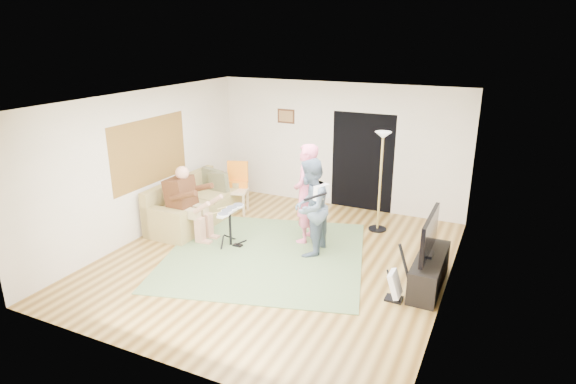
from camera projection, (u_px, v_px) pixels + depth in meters
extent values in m
plane|color=brown|center=(277.00, 259.00, 8.21)|extent=(6.00, 6.00, 0.00)
plane|color=white|center=(275.00, 100.00, 7.35)|extent=(6.00, 6.00, 0.00)
plane|color=olive|center=(150.00, 152.00, 9.00)|extent=(0.00, 2.05, 2.05)
plane|color=black|center=(362.00, 162.00, 10.22)|extent=(2.10, 0.00, 2.10)
cube|color=#3F2314|center=(286.00, 116.00, 10.68)|extent=(0.42, 0.03, 0.32)
cube|color=#597346|center=(265.00, 254.00, 8.36)|extent=(4.09, 4.04, 0.02)
cube|color=#A38E51|center=(197.00, 212.00, 9.71)|extent=(0.89, 1.78, 0.44)
cube|color=#A38E51|center=(181.00, 199.00, 9.79)|extent=(0.17, 2.20, 0.89)
cube|color=#A38E51|center=(223.00, 194.00, 10.53)|extent=(0.89, 0.21, 0.63)
cube|color=#A38E51|center=(165.00, 225.00, 8.83)|extent=(0.89, 0.21, 0.63)
cube|color=#502B16|center=(181.00, 194.00, 8.90)|extent=(0.38, 0.50, 0.63)
sphere|color=tan|center=(182.00, 173.00, 8.74)|extent=(0.25, 0.25, 0.25)
cylinder|color=black|center=(230.00, 228.00, 8.63)|extent=(0.05, 0.05, 0.64)
cube|color=white|center=(230.00, 212.00, 8.53)|extent=(0.12, 0.64, 0.04)
imported|color=pink|center=(306.00, 194.00, 8.66)|extent=(0.51, 0.71, 1.83)
imported|color=slate|center=(310.00, 208.00, 8.16)|extent=(0.69, 0.86, 1.70)
cube|color=black|center=(394.00, 299.00, 6.96)|extent=(0.24, 0.20, 0.03)
cube|color=white|center=(395.00, 284.00, 6.88)|extent=(0.19, 0.29, 0.38)
cylinder|color=black|center=(404.00, 261.00, 6.72)|extent=(0.20, 0.04, 0.50)
cylinder|color=black|center=(377.00, 229.00, 9.42)|extent=(0.35, 0.35, 0.03)
cylinder|color=#AA9148|center=(380.00, 184.00, 9.13)|extent=(0.05, 0.05, 1.84)
cone|color=white|center=(383.00, 135.00, 8.83)|extent=(0.31, 0.31, 0.12)
cube|color=#D4B68A|center=(236.00, 191.00, 10.15)|extent=(0.58, 0.58, 0.04)
cube|color=orange|center=(241.00, 172.00, 10.22)|extent=(0.44, 0.22, 0.46)
cube|color=black|center=(429.00, 271.00, 7.26)|extent=(0.40, 1.40, 0.50)
cube|color=black|center=(430.00, 234.00, 7.09)|extent=(0.06, 1.19, 0.61)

